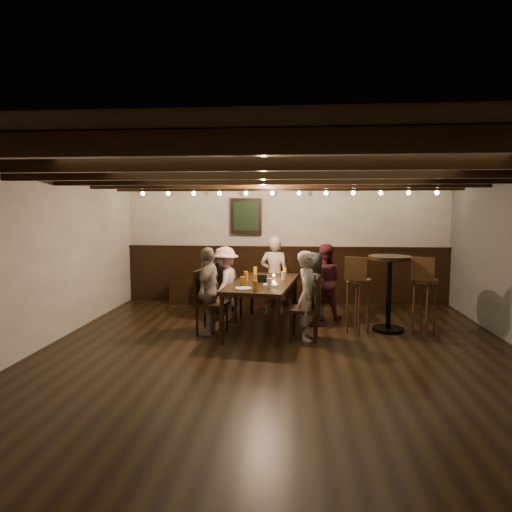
# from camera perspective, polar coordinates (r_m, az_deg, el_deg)

# --- Properties ---
(room) EXTENTS (7.00, 7.00, 7.00)m
(room) POSITION_cam_1_polar(r_m,az_deg,el_deg) (8.02, 1.52, 0.01)
(room) COLOR black
(room) RESTS_ON ground
(dining_table) EXTENTS (1.15, 2.12, 0.76)m
(dining_table) POSITION_cam_1_polar(r_m,az_deg,el_deg) (7.20, 0.88, -3.70)
(dining_table) COLOR black
(dining_table) RESTS_ON floor
(chair_left_near) EXTENTS (0.50, 0.50, 0.99)m
(chair_left_near) POSITION_cam_1_polar(r_m,az_deg,el_deg) (7.87, -3.66, -5.80)
(chair_left_near) COLOR black
(chair_left_near) RESTS_ON floor
(chair_left_far) EXTENTS (0.50, 0.50, 0.98)m
(chair_left_far) POSITION_cam_1_polar(r_m,az_deg,el_deg) (7.03, -5.67, -7.28)
(chair_left_far) COLOR black
(chair_left_far) RESTS_ON floor
(chair_right_near) EXTENTS (0.44, 0.44, 0.85)m
(chair_right_near) POSITION_cam_1_polar(r_m,az_deg,el_deg) (7.62, 6.87, -6.54)
(chair_right_near) COLOR black
(chair_right_near) RESTS_ON floor
(chair_right_far) EXTENTS (0.47, 0.47, 0.93)m
(chair_right_far) POSITION_cam_1_polar(r_m,az_deg,el_deg) (6.74, 6.18, -7.99)
(chair_right_far) COLOR black
(chair_right_far) RESTS_ON floor
(person_bench_left) EXTENTS (0.62, 0.44, 1.18)m
(person_bench_left) POSITION_cam_1_polar(r_m,az_deg,el_deg) (8.29, -4.02, -3.18)
(person_bench_left) COLOR #252628
(person_bench_left) RESTS_ON floor
(person_bench_centre) EXTENTS (0.55, 0.40, 1.41)m
(person_bench_centre) POSITION_cam_1_polar(r_m,az_deg,el_deg) (8.22, 2.31, -2.42)
(person_bench_centre) COLOR gray
(person_bench_centre) RESTS_ON floor
(person_bench_right) EXTENTS (0.69, 0.57, 1.30)m
(person_bench_right) POSITION_cam_1_polar(r_m,az_deg,el_deg) (7.98, 8.51, -3.15)
(person_bench_right) COLOR maroon
(person_bench_right) RESTS_ON floor
(person_left_near) EXTENTS (0.57, 0.87, 1.26)m
(person_left_near) POSITION_cam_1_polar(r_m,az_deg,el_deg) (7.82, -3.89, -3.43)
(person_left_near) COLOR #BDA7A0
(person_left_near) RESTS_ON floor
(person_left_far) EXTENTS (0.42, 0.81, 1.33)m
(person_left_far) POSITION_cam_1_polar(r_m,az_deg,el_deg) (6.96, -5.93, -4.33)
(person_left_far) COLOR gray
(person_left_far) RESTS_ON floor
(person_right_near) EXTENTS (0.45, 0.63, 1.19)m
(person_right_near) POSITION_cam_1_polar(r_m,az_deg,el_deg) (7.55, 7.15, -4.05)
(person_right_near) COLOR #2A2B2D
(person_right_near) RESTS_ON floor
(person_right_far) EXTENTS (0.37, 0.51, 1.30)m
(person_right_far) POSITION_cam_1_polar(r_m,az_deg,el_deg) (6.66, 6.47, -4.94)
(person_right_far) COLOR #9F9786
(person_right_far) RESTS_ON floor
(pint_a) EXTENTS (0.07, 0.07, 0.14)m
(pint_a) POSITION_cam_1_polar(r_m,az_deg,el_deg) (7.91, -0.12, -1.85)
(pint_a) COLOR #BF7219
(pint_a) RESTS_ON dining_table
(pint_b) EXTENTS (0.07, 0.07, 0.14)m
(pint_b) POSITION_cam_1_polar(r_m,az_deg,el_deg) (7.77, 3.62, -2.01)
(pint_b) COLOR #BF7219
(pint_b) RESTS_ON dining_table
(pint_c) EXTENTS (0.07, 0.07, 0.14)m
(pint_c) POSITION_cam_1_polar(r_m,az_deg,el_deg) (7.34, -1.27, -2.48)
(pint_c) COLOR #BF7219
(pint_c) RESTS_ON dining_table
(pint_d) EXTENTS (0.07, 0.07, 0.14)m
(pint_d) POSITION_cam_1_polar(r_m,az_deg,el_deg) (7.32, 3.49, -2.50)
(pint_d) COLOR silver
(pint_d) RESTS_ON dining_table
(pint_e) EXTENTS (0.07, 0.07, 0.14)m
(pint_e) POSITION_cam_1_polar(r_m,az_deg,el_deg) (6.79, -1.69, -3.16)
(pint_e) COLOR #BF7219
(pint_e) RESTS_ON dining_table
(pint_f) EXTENTS (0.07, 0.07, 0.14)m
(pint_f) POSITION_cam_1_polar(r_m,az_deg,el_deg) (6.61, 1.65, -3.42)
(pint_f) COLOR silver
(pint_f) RESTS_ON dining_table
(pint_g) EXTENTS (0.07, 0.07, 0.14)m
(pint_g) POSITION_cam_1_polar(r_m,az_deg,el_deg) (6.40, -0.08, -3.73)
(pint_g) COLOR #BF7219
(pint_g) RESTS_ON dining_table
(plate_near) EXTENTS (0.24, 0.24, 0.01)m
(plate_near) POSITION_cam_1_polar(r_m,az_deg,el_deg) (6.55, -1.61, -4.07)
(plate_near) COLOR white
(plate_near) RESTS_ON dining_table
(plate_far) EXTENTS (0.24, 0.24, 0.01)m
(plate_far) POSITION_cam_1_polar(r_m,az_deg,el_deg) (6.87, 1.86, -3.60)
(plate_far) COLOR white
(plate_far) RESTS_ON dining_table
(condiment_caddy) EXTENTS (0.15, 0.10, 0.12)m
(condiment_caddy) POSITION_cam_1_polar(r_m,az_deg,el_deg) (7.13, 0.80, -2.80)
(condiment_caddy) COLOR black
(condiment_caddy) RESTS_ON dining_table
(candle) EXTENTS (0.05, 0.05, 0.05)m
(candle) POSITION_cam_1_polar(r_m,az_deg,el_deg) (7.46, 2.23, -2.69)
(candle) COLOR beige
(candle) RESTS_ON dining_table
(high_top_table) EXTENTS (0.66, 0.66, 1.18)m
(high_top_table) POSITION_cam_1_polar(r_m,az_deg,el_deg) (7.38, 16.32, -3.11)
(high_top_table) COLOR black
(high_top_table) RESTS_ON floor
(bar_stool_left) EXTENTS (0.41, 0.43, 1.19)m
(bar_stool_left) POSITION_cam_1_polar(r_m,az_deg,el_deg) (7.15, 12.60, -5.98)
(bar_stool_left) COLOR #331F10
(bar_stool_left) RESTS_ON floor
(bar_stool_right) EXTENTS (0.43, 0.44, 1.19)m
(bar_stool_right) POSITION_cam_1_polar(r_m,az_deg,el_deg) (7.40, 20.28, -5.81)
(bar_stool_right) COLOR #331F10
(bar_stool_right) RESTS_ON floor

